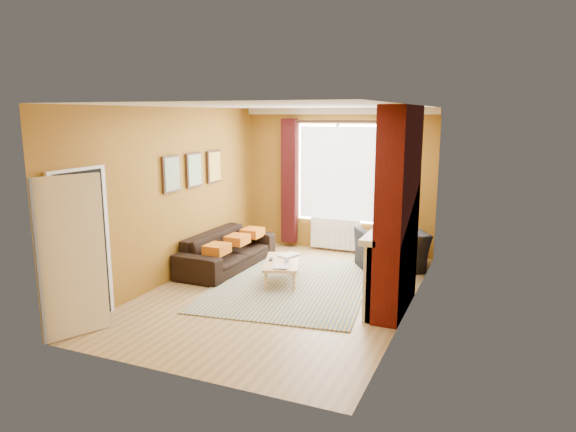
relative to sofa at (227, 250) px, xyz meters
The scene contains 12 objects.
ground 1.68m from the sofa, 30.43° to the right, with size 5.50×5.50×0.00m, color olive.
room_walls 2.37m from the sofa, 15.03° to the right, with size 3.82×5.54×2.83m.
striped_rug 1.50m from the sofa, 15.70° to the right, with size 2.80×3.58×0.02m.
sofa is the anchor object (origin of this frame).
armchair 2.88m from the sofa, 19.72° to the left, with size 1.09×0.95×0.71m, color black.
coffee_table 1.28m from the sofa, 16.84° to the right, with size 0.87×1.19×0.36m.
wicker_stool 2.68m from the sofa, 35.79° to the left, with size 0.50×0.50×0.49m.
floor_lamp 3.37m from the sofa, 24.84° to the left, with size 0.26×0.26×1.44m.
book_a 1.45m from the sofa, 30.16° to the right, with size 0.22×0.30×0.03m, color #999999.
book_b 1.10m from the sofa, ahead, with size 0.24×0.33×0.02m, color #999999.
mug 1.47m from the sofa, 20.77° to the right, with size 0.09×0.09×0.09m, color #999999.
tv_remote 1.11m from the sofa, 20.91° to the right, with size 0.10×0.17×0.02m.
Camera 1 is at (3.01, -6.85, 2.68)m, focal length 32.00 mm.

